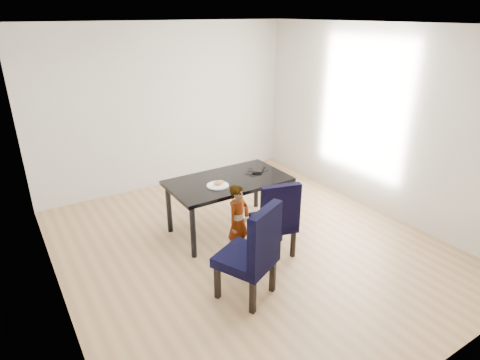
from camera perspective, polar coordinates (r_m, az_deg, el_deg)
floor at (r=5.33m, az=1.16°, el=-9.22°), size 4.50×5.00×0.01m
ceiling at (r=4.52m, az=1.46°, el=21.34°), size 4.50×5.00×0.01m
wall_back at (r=6.90m, az=-10.45°, el=10.15°), size 4.50×0.01×2.70m
wall_front at (r=3.16m, az=27.47°, el=-7.76°), size 4.50×0.01×2.70m
wall_left at (r=4.04m, az=-26.41°, el=-1.04°), size 0.01×5.00×2.70m
wall_right at (r=6.24m, az=19.00°, el=7.95°), size 0.01×5.00×2.70m
dining_table at (r=5.51m, az=-1.67°, el=-3.53°), size 1.60×0.90×0.75m
chair_left at (r=4.20m, az=0.79°, el=-10.06°), size 0.70×0.71×1.09m
chair_right at (r=4.98m, az=4.80°, el=-5.12°), size 0.59×0.60×1.00m
child at (r=4.86m, az=-0.22°, el=-6.00°), size 0.41×0.34×0.96m
plate at (r=5.16m, az=-3.19°, el=-0.78°), size 0.34×0.34×0.02m
sandwich at (r=5.15m, az=-3.05°, el=-0.37°), size 0.16×0.10×0.06m
laptop at (r=5.71m, az=2.19°, el=1.69°), size 0.39×0.39×0.03m
cable_tangle at (r=5.50m, az=2.06°, el=0.70°), size 0.17×0.17×0.01m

